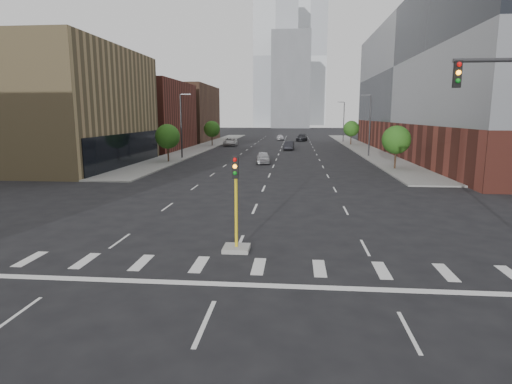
# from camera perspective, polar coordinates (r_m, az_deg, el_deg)

# --- Properties ---
(ground) EXTENTS (400.00, 400.00, 0.00)m
(ground) POSITION_cam_1_polar(r_m,az_deg,el_deg) (11.90, -8.96, -21.22)
(ground) COLOR black
(ground) RESTS_ON ground
(sidewalk_left_far) EXTENTS (5.00, 92.00, 0.15)m
(sidewalk_left_far) POSITION_cam_1_polar(r_m,az_deg,el_deg) (85.87, -6.65, 6.11)
(sidewalk_left_far) COLOR gray
(sidewalk_left_far) RESTS_ON ground
(sidewalk_right_far) EXTENTS (5.00, 92.00, 0.15)m
(sidewalk_right_far) POSITION_cam_1_polar(r_m,az_deg,el_deg) (84.94, 13.68, 5.85)
(sidewalk_right_far) COLOR gray
(sidewalk_right_far) RESTS_ON ground
(building_left_mid) EXTENTS (20.00, 24.00, 14.00)m
(building_left_mid) POSITION_cam_1_polar(r_m,az_deg,el_deg) (58.23, -26.35, 10.02)
(building_left_mid) COLOR #947E53
(building_left_mid) RESTS_ON ground
(building_left_far_a) EXTENTS (20.00, 22.00, 12.00)m
(building_left_far_a) POSITION_cam_1_polar(r_m,az_deg,el_deg) (81.59, -16.67, 9.71)
(building_left_far_a) COLOR brown
(building_left_far_a) RESTS_ON ground
(building_left_far_b) EXTENTS (20.00, 24.00, 13.00)m
(building_left_far_b) POSITION_cam_1_polar(r_m,az_deg,el_deg) (106.18, -11.42, 10.23)
(building_left_far_b) COLOR brown
(building_left_far_b) RESTS_ON ground
(building_right_main) EXTENTS (24.00, 70.00, 22.00)m
(building_right_main) POSITION_cam_1_polar(r_m,az_deg,el_deg) (74.96, 26.97, 12.86)
(building_right_main) COLOR brown
(building_right_main) RESTS_ON ground
(tower_left) EXTENTS (22.00, 22.00, 70.00)m
(tower_left) POSITION_cam_1_polar(r_m,az_deg,el_deg) (231.86, 2.71, 17.39)
(tower_left) COLOR #B2B7BC
(tower_left) RESTS_ON ground
(tower_right) EXTENTS (20.00, 20.00, 80.00)m
(tower_right) POSITION_cam_1_polar(r_m,az_deg,el_deg) (272.02, 7.09, 17.33)
(tower_right) COLOR #B2B7BC
(tower_right) RESTS_ON ground
(tower_mid) EXTENTS (18.00, 18.00, 44.00)m
(tower_mid) POSITION_cam_1_polar(r_m,az_deg,el_deg) (210.43, 4.67, 14.54)
(tower_mid) COLOR slate
(tower_mid) RESTS_ON ground
(median_traffic_signal) EXTENTS (1.20, 1.20, 4.40)m
(median_traffic_signal) POSITION_cam_1_polar(r_m,az_deg,el_deg) (19.67, -2.65, -5.13)
(median_traffic_signal) COLOR #999993
(median_traffic_signal) RESTS_ON ground
(streetlight_right_a) EXTENTS (1.60, 0.22, 9.07)m
(streetlight_right_a) POSITION_cam_1_polar(r_m,az_deg,el_deg) (65.71, 14.87, 8.90)
(streetlight_right_a) COLOR #2D2D30
(streetlight_right_a) RESTS_ON ground
(streetlight_right_b) EXTENTS (1.60, 0.22, 9.07)m
(streetlight_right_b) POSITION_cam_1_polar(r_m,az_deg,el_deg) (100.40, 11.57, 9.39)
(streetlight_right_b) COLOR #2D2D30
(streetlight_right_b) RESTS_ON ground
(streetlight_left) EXTENTS (1.60, 0.22, 9.07)m
(streetlight_left) POSITION_cam_1_polar(r_m,az_deg,el_deg) (61.94, -9.88, 9.02)
(streetlight_left) COLOR #2D2D30
(streetlight_left) RESTS_ON ground
(tree_left_near) EXTENTS (3.20, 3.20, 4.85)m
(tree_left_near) POSITION_cam_1_polar(r_m,az_deg,el_deg) (57.35, -11.71, 7.26)
(tree_left_near) COLOR #382619
(tree_left_near) RESTS_ON ground
(tree_left_far) EXTENTS (3.20, 3.20, 4.85)m
(tree_left_far) POSITION_cam_1_polar(r_m,az_deg,el_deg) (86.48, -5.90, 8.36)
(tree_left_far) COLOR #382619
(tree_left_far) RESTS_ON ground
(tree_right_near) EXTENTS (3.20, 3.20, 4.85)m
(tree_right_near) POSITION_cam_1_polar(r_m,az_deg,el_deg) (51.17, 18.20, 6.62)
(tree_right_near) COLOR #382619
(tree_right_near) RESTS_ON ground
(tree_right_far) EXTENTS (3.20, 3.20, 4.85)m
(tree_right_far) POSITION_cam_1_polar(r_m,az_deg,el_deg) (90.57, 12.59, 8.25)
(tree_right_far) COLOR #382619
(tree_right_far) RESTS_ON ground
(car_near_left) EXTENTS (2.14, 4.50, 1.48)m
(car_near_left) POSITION_cam_1_polar(r_m,az_deg,el_deg) (55.34, 0.95, 4.61)
(car_near_left) COLOR #A9A9AE
(car_near_left) RESTS_ON ground
(car_mid_right) EXTENTS (1.90, 4.80, 1.55)m
(car_mid_right) POSITION_cam_1_polar(r_m,az_deg,el_deg) (76.92, 4.42, 6.20)
(car_mid_right) COLOR black
(car_mid_right) RESTS_ON ground
(car_far_left) EXTENTS (3.18, 6.01, 1.61)m
(car_far_left) POSITION_cam_1_polar(r_m,az_deg,el_deg) (87.29, -3.43, 6.71)
(car_far_left) COLOR silver
(car_far_left) RESTS_ON ground
(car_deep_right) EXTENTS (3.05, 5.84, 1.61)m
(car_deep_right) POSITION_cam_1_polar(r_m,az_deg,el_deg) (103.18, 6.14, 7.21)
(car_deep_right) COLOR black
(car_deep_right) RESTS_ON ground
(car_distant) EXTENTS (2.18, 4.24, 1.38)m
(car_distant) POSITION_cam_1_polar(r_m,az_deg,el_deg) (106.23, 3.25, 7.28)
(car_distant) COLOR silver
(car_distant) RESTS_ON ground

